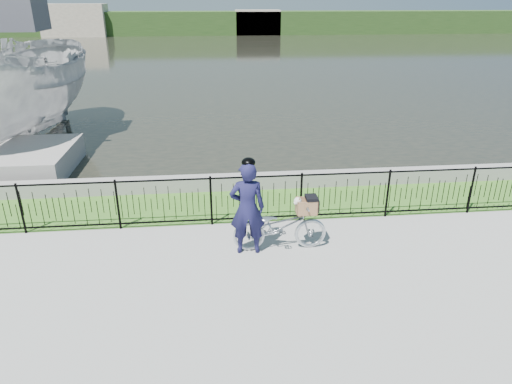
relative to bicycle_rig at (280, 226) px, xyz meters
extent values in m
plane|color=gray|center=(-0.36, -0.40, -0.50)|extent=(120.00, 120.00, 0.00)
cube|color=#3D6E22|center=(-0.36, 2.20, -0.50)|extent=(60.00, 2.00, 0.01)
plane|color=black|center=(-0.36, 32.60, -0.50)|extent=(120.00, 120.00, 0.00)
cube|color=gray|center=(-0.36, 3.20, -0.30)|extent=(60.00, 0.30, 0.40)
cube|color=#29461B|center=(-0.36, 59.60, 1.00)|extent=(120.00, 6.00, 3.00)
cube|color=#AEA18C|center=(-18.36, 57.60, 1.50)|extent=(8.00, 4.00, 4.00)
cube|color=#AEA18C|center=(5.64, 58.10, 1.10)|extent=(6.00, 3.00, 3.20)
imported|color=#B7BDC4|center=(-0.01, 0.00, -0.01)|extent=(1.87, 0.65, 0.98)
cube|color=black|center=(0.51, 0.00, 0.26)|extent=(0.38, 0.18, 0.02)
cube|color=#996D46|center=(0.51, 0.00, 0.26)|extent=(0.41, 0.28, 0.01)
cube|color=#996D46|center=(0.51, 0.13, 0.41)|extent=(0.41, 0.01, 0.30)
cube|color=#996D46|center=(0.51, -0.13, 0.41)|extent=(0.41, 0.02, 0.30)
cube|color=#996D46|center=(0.71, 0.00, 0.41)|extent=(0.02, 0.28, 0.30)
cube|color=#996D46|center=(0.31, 0.00, 0.41)|extent=(0.01, 0.28, 0.30)
cube|color=black|center=(0.60, 0.00, 0.59)|extent=(0.23, 0.29, 0.06)
cube|color=black|center=(0.72, 0.00, 0.44)|extent=(0.02, 0.29, 0.24)
ellipsoid|color=silver|center=(0.49, 0.00, 0.39)|extent=(0.31, 0.22, 0.20)
sphere|color=silver|center=(0.32, -0.02, 0.54)|extent=(0.15, 0.15, 0.15)
sphere|color=silver|center=(0.27, -0.04, 0.51)|extent=(0.07, 0.07, 0.07)
sphere|color=black|center=(0.25, -0.05, 0.50)|extent=(0.02, 0.02, 0.02)
cone|color=olive|center=(0.32, 0.04, 0.60)|extent=(0.06, 0.08, 0.08)
cone|color=olive|center=(0.34, -0.06, 0.60)|extent=(0.06, 0.08, 0.08)
imported|color=#16153C|center=(-0.66, -0.05, 0.44)|extent=(0.70, 0.47, 1.88)
ellipsoid|color=black|center=(-0.66, -0.05, 1.36)|extent=(0.26, 0.29, 0.18)
imported|color=#B6B6B6|center=(-7.54, 7.96, 1.26)|extent=(4.02, 9.31, 3.52)
cube|color=#3F3F47|center=(-7.54, 7.96, 4.01)|extent=(2.20, 1.60, 1.60)
camera|label=1|loc=(-1.30, -7.96, 4.16)|focal=32.00mm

